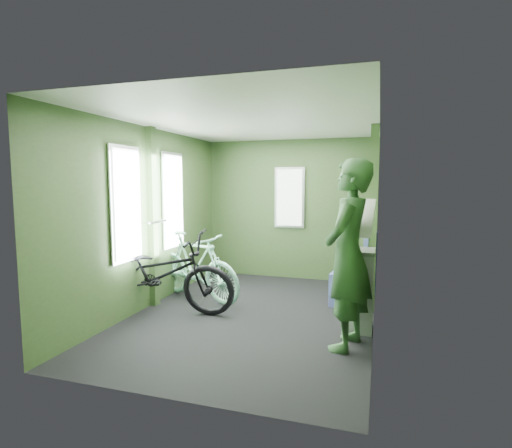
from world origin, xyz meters
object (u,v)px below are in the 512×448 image
Objects in this scene: bicycle_black at (160,313)px; passenger at (348,255)px; waste_box at (361,290)px; bench_seat at (355,281)px; bicycle_mint at (196,299)px.

passenger is at bearing -103.10° from bicycle_black.
passenger reaches higher than waste_box.
bicycle_black is 2.60m from bench_seat.
bicycle_black is 2.14× the size of waste_box.
waste_box is 1.11m from bench_seat.
bicycle_black is at bearing -176.49° from waste_box.
bench_seat is at bearing -65.27° from bicycle_black.
bench_seat is (2.09, 0.60, 0.27)m from bicycle_mint.
bench_seat is (-0.01, 1.60, -0.65)m from passenger.
bicycle_black reaches higher than bicycle_mint.
waste_box is at bearing -81.06° from bicycle_mint.
passenger reaches higher than bicycle_black.
passenger is 2.06× the size of waste_box.
passenger is at bearing -82.86° from bench_seat.
bicycle_black is at bearing -86.94° from passenger.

